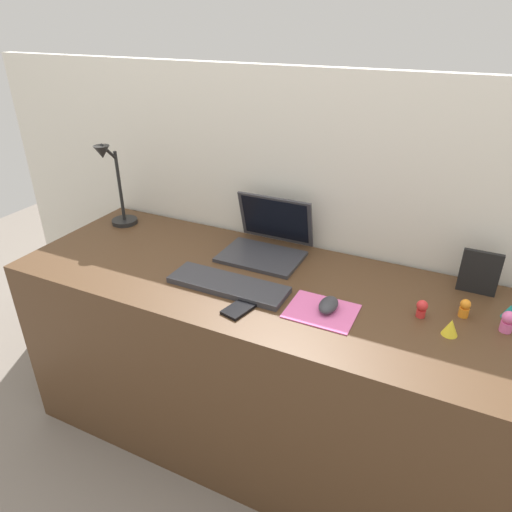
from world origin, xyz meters
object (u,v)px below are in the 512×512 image
(cell_phone, at_px, (241,307))
(toy_figurine_teal, at_px, (510,311))
(desk_lamp, at_px, (115,188))
(toy_figurine_orange, at_px, (465,308))
(mouse, at_px, (328,305))
(toy_figurine_red, at_px, (422,308))
(laptop, at_px, (268,240))
(picture_frame, at_px, (479,273))
(toy_figurine_yellow, at_px, (451,327))
(keyboard, at_px, (228,285))
(toy_figurine_pink, at_px, (508,321))

(cell_phone, distance_m, toy_figurine_teal, 0.81)
(desk_lamp, distance_m, toy_figurine_orange, 1.41)
(mouse, relative_size, desk_lamp, 0.26)
(desk_lamp, height_order, toy_figurine_red, desk_lamp)
(laptop, height_order, picture_frame, laptop)
(laptop, xyz_separation_m, mouse, (0.34, -0.28, -0.03))
(cell_phone, relative_size, picture_frame, 0.85)
(desk_lamp, bearing_deg, laptop, 4.17)
(laptop, height_order, toy_figurine_yellow, laptop)
(toy_figurine_orange, bearing_deg, mouse, -158.33)
(keyboard, distance_m, picture_frame, 0.82)
(picture_frame, xyz_separation_m, toy_figurine_orange, (-0.02, -0.16, -0.05))
(keyboard, height_order, toy_figurine_yellow, toy_figurine_yellow)
(toy_figurine_red, xyz_separation_m, toy_figurine_pink, (0.23, 0.03, 0.00))
(mouse, height_order, toy_figurine_yellow, toy_figurine_yellow)
(mouse, distance_m, toy_figurine_teal, 0.54)
(laptop, relative_size, desk_lamp, 0.82)
(picture_frame, distance_m, toy_figurine_pink, 0.21)
(toy_figurine_teal, bearing_deg, toy_figurine_pink, -95.35)
(keyboard, xyz_separation_m, cell_phone, (0.10, -0.09, -0.01))
(mouse, height_order, picture_frame, picture_frame)
(laptop, relative_size, keyboard, 0.73)
(laptop, xyz_separation_m, picture_frame, (0.74, 0.03, 0.02))
(toy_figurine_red, xyz_separation_m, toy_figurine_orange, (0.12, 0.06, -0.00))
(toy_figurine_red, relative_size, toy_figurine_yellow, 1.11)
(toy_figurine_red, distance_m, toy_figurine_orange, 0.13)
(picture_frame, relative_size, toy_figurine_orange, 2.56)
(laptop, distance_m, toy_figurine_pink, 0.85)
(mouse, relative_size, toy_figurine_pink, 1.45)
(keyboard, bearing_deg, toy_figurine_red, 9.92)
(mouse, height_order, toy_figurine_orange, toy_figurine_orange)
(toy_figurine_pink, bearing_deg, toy_figurine_orange, 167.21)
(desk_lamp, xyz_separation_m, toy_figurine_yellow, (1.37, -0.20, -0.15))
(keyboard, relative_size, toy_figurine_pink, 6.20)
(desk_lamp, xyz_separation_m, picture_frame, (1.42, 0.08, -0.10))
(laptop, height_order, toy_figurine_orange, laptop)
(picture_frame, height_order, toy_figurine_teal, picture_frame)
(laptop, relative_size, cell_phone, 2.34)
(keyboard, relative_size, cell_phone, 3.20)
(picture_frame, bearing_deg, mouse, -142.13)
(cell_phone, relative_size, toy_figurine_red, 2.27)
(keyboard, relative_size, picture_frame, 2.73)
(cell_phone, distance_m, toy_figurine_red, 0.55)
(toy_figurine_yellow, bearing_deg, picture_frame, 79.35)
(picture_frame, xyz_separation_m, toy_figurine_pink, (0.09, -0.19, -0.04))
(toy_figurine_red, bearing_deg, laptop, 162.54)
(cell_phone, height_order, toy_figurine_red, toy_figurine_red)
(toy_figurine_orange, bearing_deg, laptop, 169.68)
(mouse, bearing_deg, toy_figurine_red, 19.44)
(toy_figurine_pink, bearing_deg, picture_frame, 115.93)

